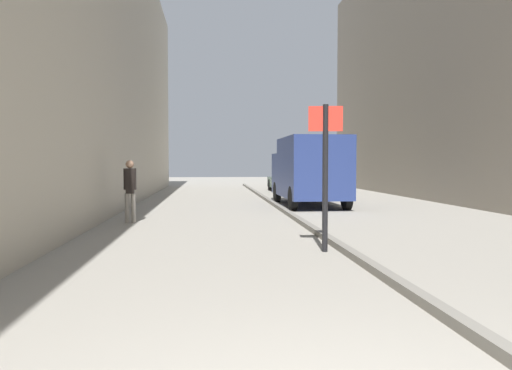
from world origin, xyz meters
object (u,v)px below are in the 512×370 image
object	(u,v)px
street_sign_post	(325,165)
delivery_van	(309,170)
pedestrian_main_foreground	(130,187)
parked_car	(289,179)

from	to	relation	value
street_sign_post	delivery_van	bearing A→B (deg)	-90.59
pedestrian_main_foreground	parked_car	size ratio (longest dim) A/B	0.39
delivery_van	street_sign_post	size ratio (longest dim) A/B	2.00
parked_car	street_sign_post	bearing A→B (deg)	-97.49
pedestrian_main_foreground	parked_car	distance (m)	14.64
delivery_van	street_sign_post	bearing A→B (deg)	-100.31
street_sign_post	parked_car	bearing A→B (deg)	-87.90
pedestrian_main_foreground	street_sign_post	distance (m)	6.22
delivery_van	street_sign_post	distance (m)	9.45
delivery_van	street_sign_post	xyz separation A→B (m)	(-1.60, -9.31, 0.22)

